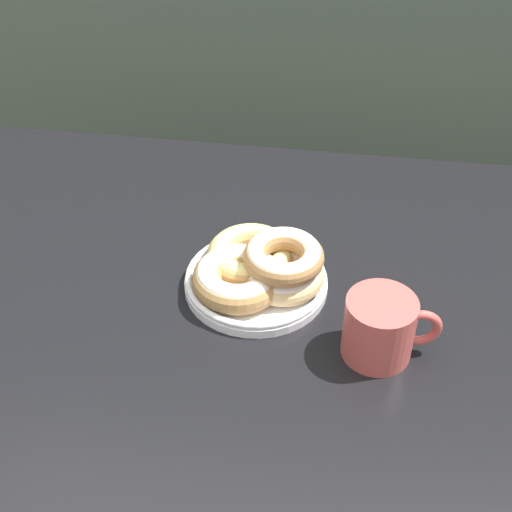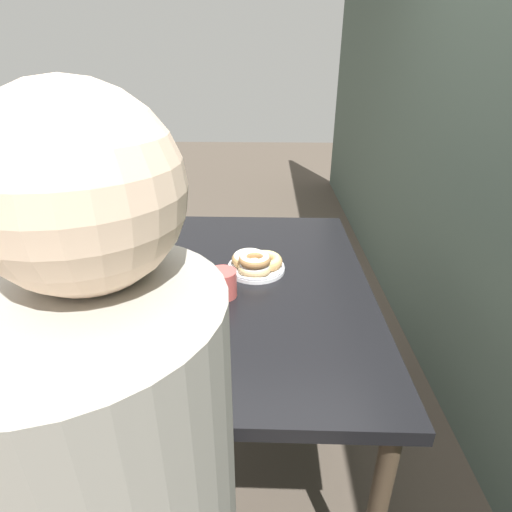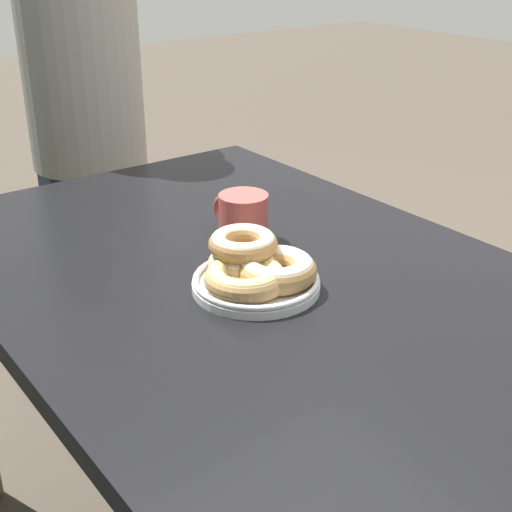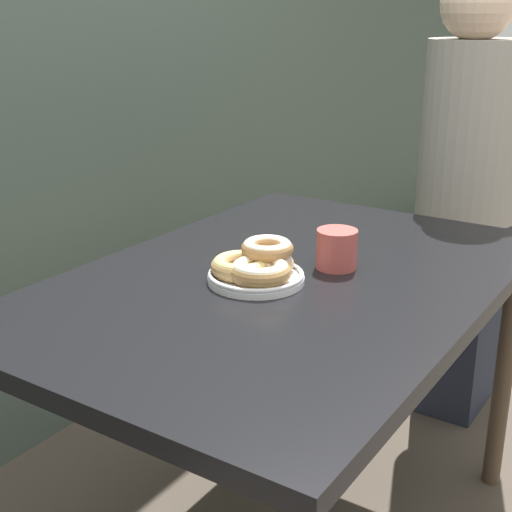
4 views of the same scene
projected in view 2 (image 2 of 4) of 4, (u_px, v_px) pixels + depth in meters
ground_plane at (200, 429)px, 1.74m from camera, size 14.00×14.00×0.00m
dining_table at (246, 297)px, 1.44m from camera, size 1.27×0.86×0.75m
donut_plate at (256, 262)px, 1.45m from camera, size 0.23×0.23×0.09m
coffee_mug at (223, 284)px, 1.29m from camera, size 0.13×0.09×0.09m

